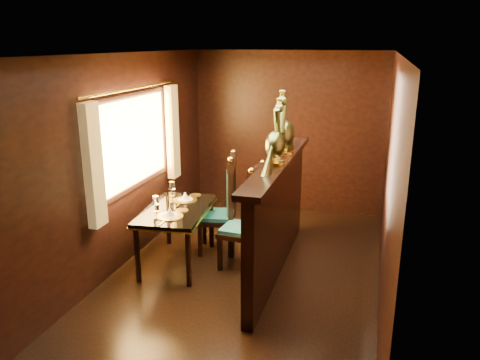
{
  "coord_description": "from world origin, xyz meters",
  "views": [
    {
      "loc": [
        1.34,
        -4.66,
        2.62
      ],
      "look_at": [
        -0.11,
        0.26,
        1.1
      ],
      "focal_mm": 35.0,
      "sensor_mm": 36.0,
      "label": 1
    }
  ],
  "objects": [
    {
      "name": "peacock_right",
      "position": [
        0.33,
        0.57,
        1.74
      ],
      "size": [
        0.24,
        0.64,
        0.76
      ],
      "primitive_type": null,
      "color": "#1A4E39",
      "rests_on": "partition"
    },
    {
      "name": "partition",
      "position": [
        0.32,
        0.3,
        0.71
      ],
      "size": [
        0.26,
        2.7,
        1.36
      ],
      "color": "black",
      "rests_on": "ground"
    },
    {
      "name": "peacock_left",
      "position": [
        0.33,
        0.07,
        1.7
      ],
      "size": [
        0.22,
        0.58,
        0.69
      ],
      "primitive_type": null,
      "color": "#1A4E39",
      "rests_on": "partition"
    },
    {
      "name": "chair_right",
      "position": [
        -0.42,
        0.65,
        0.68
      ],
      "size": [
        0.56,
        0.58,
        1.31
      ],
      "rotation": [
        0.0,
        0.0,
        0.21
      ],
      "color": "black",
      "rests_on": "ground"
    },
    {
      "name": "dining_table",
      "position": [
        -0.89,
        0.15,
        0.64
      ],
      "size": [
        0.86,
        1.28,
        0.91
      ],
      "rotation": [
        0.0,
        0.0,
        0.11
      ],
      "color": "black",
      "rests_on": "ground"
    },
    {
      "name": "ground",
      "position": [
        0.0,
        0.0,
        0.0
      ],
      "size": [
        5.0,
        5.0,
        0.0
      ],
      "primitive_type": "plane",
      "color": "black",
      "rests_on": "ground"
    },
    {
      "name": "room_shell",
      "position": [
        -0.09,
        0.02,
        1.58
      ],
      "size": [
        3.04,
        5.04,
        2.52
      ],
      "color": "black",
      "rests_on": "ground"
    },
    {
      "name": "chair_left",
      "position": [
        0.0,
        0.28,
        0.68
      ],
      "size": [
        0.5,
        0.53,
        1.3
      ],
      "rotation": [
        0.0,
        0.0,
        -0.08
      ],
      "color": "black",
      "rests_on": "ground"
    }
  ]
}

